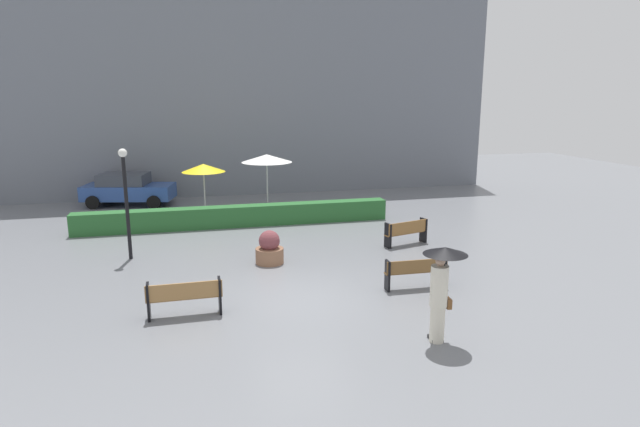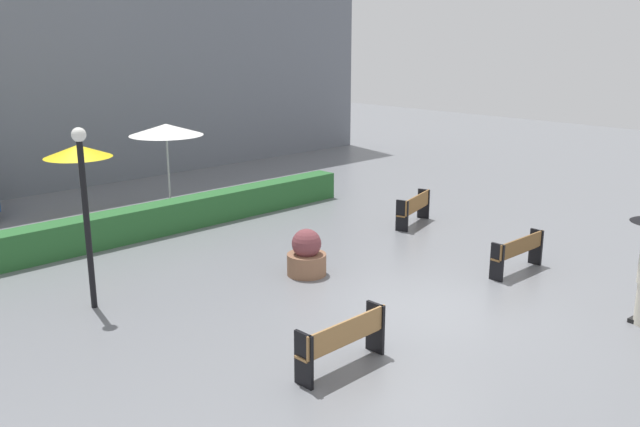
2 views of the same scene
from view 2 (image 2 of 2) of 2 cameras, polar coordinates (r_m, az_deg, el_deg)
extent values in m
plane|color=slate|center=(13.67, 9.22, -8.06)|extent=(60.00, 60.00, 0.00)
cube|color=#9E7242|center=(11.12, 1.76, -10.78)|extent=(1.80, 0.30, 0.04)
cube|color=#9E7242|center=(10.93, 2.38, -9.98)|extent=(1.80, 0.06, 0.41)
cube|color=black|center=(10.59, -1.38, -12.31)|extent=(0.06, 0.38, 0.89)
cube|color=black|center=(11.69, 4.71, -9.62)|extent=(0.06, 0.38, 0.89)
cube|color=brown|center=(16.07, 16.33, -3.16)|extent=(1.77, 0.27, 0.04)
cube|color=brown|center=(15.95, 16.78, -2.58)|extent=(1.77, 0.08, 0.36)
cube|color=black|center=(15.40, 14.78, -4.01)|extent=(0.07, 0.33, 0.85)
cube|color=black|center=(16.76, 17.84, -2.71)|extent=(0.07, 0.33, 0.85)
cube|color=olive|center=(19.48, 7.85, 0.31)|extent=(1.73, 0.72, 0.04)
cube|color=olive|center=(19.37, 8.29, 0.93)|extent=(1.67, 0.51, 0.43)
cube|color=black|center=(18.76, 6.98, -0.20)|extent=(0.16, 0.36, 0.88)
cube|color=black|center=(20.20, 8.77, 0.83)|extent=(0.16, 0.36, 0.88)
cube|color=black|center=(14.24, 25.42, -8.25)|extent=(0.29, 0.34, 0.08)
cylinder|color=brown|center=(15.32, -1.14, -4.32)|extent=(0.90, 0.90, 0.49)
sphere|color=brown|center=(15.17, -1.15, -2.56)|extent=(0.67, 0.67, 0.67)
cylinder|color=black|center=(13.83, -19.14, -1.07)|extent=(0.12, 0.12, 3.36)
sphere|color=white|center=(13.47, -19.79, 6.31)|extent=(0.28, 0.28, 0.28)
cylinder|color=silver|center=(20.37, -19.60, 2.05)|extent=(0.06, 0.06, 2.13)
cone|color=yellow|center=(20.17, -19.86, 5.00)|extent=(1.89, 1.89, 0.35)
cylinder|color=silver|center=(21.47, -12.73, 3.67)|extent=(0.06, 0.06, 2.49)
cone|color=white|center=(21.27, -12.93, 6.96)|extent=(2.26, 2.26, 0.35)
cube|color=#28602D|center=(18.98, -13.17, -0.37)|extent=(12.66, 0.70, 0.84)
cube|color=slate|center=(25.54, -21.20, 13.94)|extent=(28.00, 1.20, 10.60)
camera|label=1|loc=(9.38, 83.48, 1.71)|focal=30.05mm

